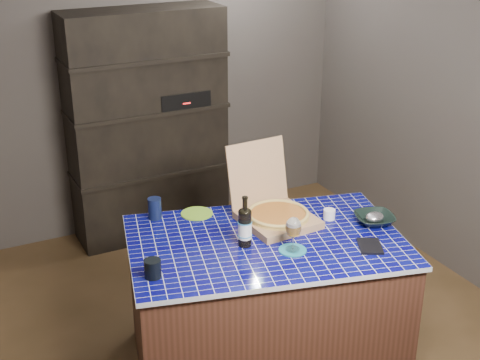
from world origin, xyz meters
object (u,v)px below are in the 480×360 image
kitchen_island (265,303)px  wine_glass (293,228)px  dvd_case (370,246)px  bowl (374,219)px  pizza_box (276,212)px  mead_bottle (245,226)px

kitchen_island → wine_glass: (0.06, -0.17, 0.54)m
dvd_case → kitchen_island: bearing=171.1°
kitchen_island → wine_glass: size_ratio=8.83×
wine_glass → bowl: (0.58, 0.06, -0.11)m
kitchen_island → pizza_box: size_ratio=3.44×
pizza_box → wine_glass: bearing=-107.6°
bowl → dvd_case: bearing=-131.6°
dvd_case → bowl: size_ratio=0.76×
kitchen_island → mead_bottle: bearing=-163.2°
wine_glass → dvd_case: (0.39, -0.15, -0.13)m
dvd_case → pizza_box: bearing=148.4°
pizza_box → bowl: pizza_box is taller
kitchen_island → pizza_box: pizza_box is taller
kitchen_island → pizza_box: bearing=61.3°
dvd_case → bowl: bearing=75.4°
kitchen_island → wine_glass: wine_glass is taller
bowl → wine_glass: bearing=-173.7°
kitchen_island → wine_glass: 0.57m
pizza_box → dvd_case: (0.30, -0.49, -0.05)m
mead_bottle → wine_glass: size_ratio=1.52×
mead_bottle → dvd_case: 0.68m
kitchen_island → pizza_box: 0.52m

